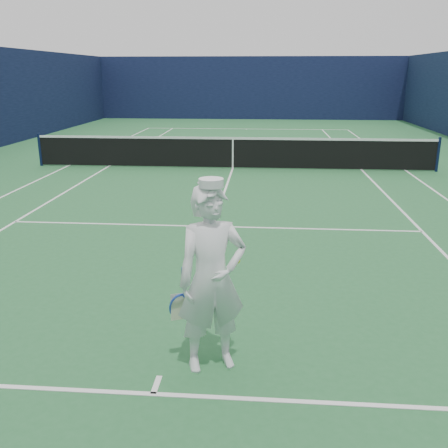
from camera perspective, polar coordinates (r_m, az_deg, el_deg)
name	(u,v)px	position (r m, az deg, el deg)	size (l,w,h in m)	color
ground	(233,168)	(16.23, 1.00, 6.36)	(80.00, 80.00, 0.00)	#266435
court_markings	(233,168)	(16.23, 1.00, 6.38)	(11.03, 23.83, 0.01)	white
windscreen_fence	(233,105)	(15.99, 1.04, 13.43)	(20.12, 36.12, 4.00)	#0E1434
tennis_net	(233,151)	(16.14, 1.01, 8.30)	(12.88, 0.09, 1.07)	#141E4C
tennis_player	(212,279)	(5.03, -1.41, -6.32)	(0.91, 0.70, 2.01)	white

